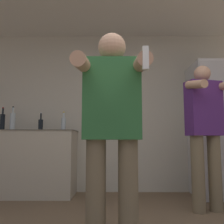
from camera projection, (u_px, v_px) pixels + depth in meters
wall_back at (123, 111)px, 4.08m from camera, size 7.00×0.06×2.55m
refrigerator at (218, 129)px, 3.67m from camera, size 0.72×0.69×1.94m
counter at (31, 163)px, 3.67m from camera, size 1.29×0.61×0.95m
bottle_dark_rum at (41, 124)px, 3.69m from camera, size 0.07×0.07×0.27m
bottle_short_whiskey at (64, 123)px, 3.69m from camera, size 0.07×0.07×0.28m
bottle_green_wine at (2, 121)px, 3.70m from camera, size 0.07×0.07×0.35m
bottle_amber_bourbon at (13, 121)px, 3.70m from camera, size 0.08×0.08×0.36m
person_woman_foreground at (112, 123)px, 1.83m from camera, size 0.50×0.54×1.61m
person_man_side at (205, 128)px, 2.90m from camera, size 0.54×0.51×1.69m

